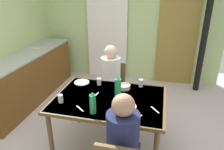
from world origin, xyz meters
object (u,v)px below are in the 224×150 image
Objects in this scene: chair_far_diner at (113,86)px; person_far_diner at (111,73)px; dining_table at (109,103)px; person_near_diner at (123,137)px; water_bottle_green_near at (118,89)px; water_bottle_green_far at (93,103)px; serving_bowl_center at (124,87)px; kitchen_counter at (29,77)px.

chair_far_diner is 1.13× the size of person_far_diner.
dining_table is at bearing 102.49° from person_far_diner.
dining_table is 1.79× the size of person_near_diner.
water_bottle_green_near is 1.18× the size of water_bottle_green_far.
person_far_diner is (-0.16, 0.72, 0.10)m from dining_table.
person_near_diner is at bearing -79.97° from serving_bowl_center.
water_bottle_green_far is (0.07, -1.22, 0.37)m from chair_far_diner.
person_far_diner is 4.53× the size of serving_bowl_center.
serving_bowl_center is (0.29, -0.41, -0.00)m from person_far_diner.
person_near_diner is 4.53× the size of serving_bowl_center.
serving_bowl_center is at bearing 125.14° from person_far_diner.
water_bottle_green_near reaches higher than kitchen_counter.
chair_far_diner is at bearing 106.65° from person_near_diner.
person_near_diner is 1.51m from person_far_diner.
serving_bowl_center is at bearing 100.03° from person_near_diner.
person_far_diner reaches higher than kitchen_counter.
person_near_diner is (2.13, -1.67, 0.33)m from kitchen_counter.
person_near_diner is at bearing 106.65° from chair_far_diner.
kitchen_counter is 2.21m from water_bottle_green_far.
water_bottle_green_far is (0.07, -1.08, 0.09)m from person_far_diner.
person_far_diner reaches higher than water_bottle_green_near.
kitchen_counter is 1.77× the size of dining_table.
person_far_diner is (-0.00, -0.14, 0.28)m from chair_far_diner.
water_bottle_green_far reaches higher than chair_far_diner.
water_bottle_green_near is (0.27, -0.85, 0.40)m from chair_far_diner.
dining_table is 1.79× the size of person_far_diner.
water_bottle_green_near is at bearing -26.44° from kitchen_counter.
kitchen_counter is at bearing -8.29° from person_far_diner.
person_far_diner is at bearing 110.51° from water_bottle_green_near.
person_far_diner reaches higher than water_bottle_green_far.
kitchen_counter is 9.42× the size of water_bottle_green_far.
dining_table is 0.89m from chair_far_diner.
chair_far_diner is at bearing 100.54° from dining_table.
person_near_diner is 0.54m from water_bottle_green_far.
person_near_diner is 1.00× the size of person_far_diner.
kitchen_counter is 3.16× the size of person_near_diner.
serving_bowl_center is at bearing 117.83° from chair_far_diner.
chair_far_diner reaches higher than serving_bowl_center.
kitchen_counter is at bearing 141.82° from person_near_diner.
water_bottle_green_far is at bearing -103.92° from dining_table.
person_far_diner is at bearing 90.00° from chair_far_diner.
person_near_diner is 2.52× the size of water_bottle_green_near.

